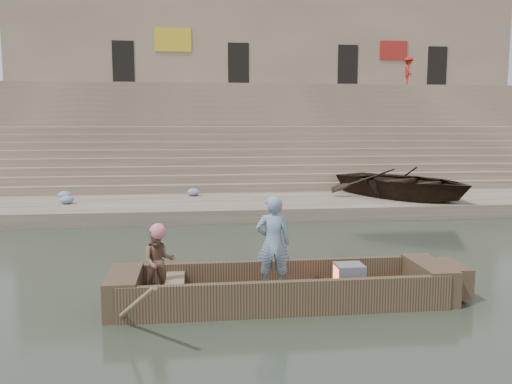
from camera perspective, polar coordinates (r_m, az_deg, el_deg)
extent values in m
plane|color=#252E22|center=(10.94, 20.83, -8.71)|extent=(120.00, 120.00, 0.00)
cube|color=gray|center=(18.18, 9.05, -1.34)|extent=(32.00, 4.00, 0.40)
cube|color=gray|center=(25.31, 4.40, 3.92)|extent=(32.00, 3.00, 2.80)
cube|color=gray|center=(32.15, 1.93, 6.83)|extent=(32.00, 3.00, 5.20)
cube|color=gray|center=(20.31, 7.31, 0.04)|extent=(32.00, 0.50, 0.70)
cube|color=gray|center=(20.77, 6.97, 0.63)|extent=(32.00, 0.50, 1.00)
cube|color=gray|center=(21.24, 6.65, 1.19)|extent=(32.00, 0.50, 1.30)
cube|color=gray|center=(21.70, 6.35, 1.72)|extent=(32.00, 0.50, 1.60)
cube|color=gray|center=(22.17, 6.05, 2.24)|extent=(32.00, 0.50, 1.90)
cube|color=gray|center=(22.65, 5.77, 2.73)|extent=(32.00, 0.50, 2.20)
cube|color=gray|center=(23.12, 5.50, 3.21)|extent=(32.00, 0.50, 2.50)
cube|color=gray|center=(23.60, 5.24, 3.66)|extent=(32.00, 0.50, 2.80)
cube|color=gray|center=(27.01, 3.67, 4.47)|extent=(32.00, 0.50, 3.10)
cube|color=gray|center=(27.50, 3.47, 4.84)|extent=(32.00, 0.50, 3.40)
cube|color=gray|center=(27.98, 3.29, 5.19)|extent=(32.00, 0.50, 3.70)
cube|color=gray|center=(28.47, 3.11, 5.53)|extent=(32.00, 0.50, 4.00)
cube|color=gray|center=(28.96, 2.94, 5.87)|extent=(32.00, 0.50, 4.30)
cube|color=gray|center=(29.44, 2.77, 6.18)|extent=(32.00, 0.50, 4.60)
cube|color=gray|center=(29.93, 2.61, 6.49)|extent=(32.00, 0.50, 4.90)
cube|color=gray|center=(30.42, 2.45, 6.79)|extent=(32.00, 0.50, 5.20)
cube|color=tan|center=(36.20, 0.94, 11.66)|extent=(32.00, 5.00, 11.20)
cube|color=black|center=(33.74, -14.19, 13.45)|extent=(1.30, 0.18, 2.60)
cube|color=black|center=(33.64, -1.93, 13.68)|extent=(1.30, 0.18, 2.60)
cube|color=black|center=(34.97, 9.90, 13.34)|extent=(1.30, 0.18, 2.60)
cube|color=black|center=(37.14, 19.01, 12.70)|extent=(1.30, 0.18, 2.60)
cube|color=gold|center=(33.63, -9.01, 16.01)|extent=(2.20, 0.10, 1.40)
cube|color=maroon|center=(36.00, 14.69, 14.64)|extent=(1.80, 0.10, 1.20)
cube|color=brown|center=(8.87, 2.84, -11.25)|extent=(5.00, 1.30, 0.22)
cube|color=brown|center=(8.24, 3.60, -11.50)|extent=(5.20, 0.12, 0.56)
cube|color=brown|center=(9.40, 2.19, -9.07)|extent=(5.20, 0.12, 0.56)
cube|color=brown|center=(8.75, -14.12, -10.42)|extent=(0.50, 1.30, 0.60)
cube|color=brown|center=(9.57, 18.26, -9.03)|extent=(0.50, 1.30, 0.60)
cube|color=brown|center=(9.74, 20.42, -8.71)|extent=(0.35, 0.90, 0.50)
cube|color=#937A5B|center=(8.66, -8.80, -9.78)|extent=(0.30, 1.20, 0.08)
cylinder|color=#937A5B|center=(7.89, -13.82, -12.42)|extent=(1.03, 2.10, 1.36)
sphere|color=pink|center=(8.48, -10.61, -4.22)|extent=(0.26, 0.26, 0.26)
imported|color=navy|center=(8.68, 1.87, -5.53)|extent=(0.60, 0.42, 1.57)
imported|color=#236A48|center=(8.59, -10.53, -7.41)|extent=(0.58, 0.48, 1.10)
cube|color=slate|center=(9.03, 10.08, -8.95)|extent=(0.46, 0.42, 0.40)
cube|color=#E5593F|center=(8.97, 8.79, -9.03)|extent=(0.04, 0.34, 0.32)
imported|color=#2D2116|center=(18.83, 15.67, 1.01)|extent=(5.70, 6.22, 1.05)
imported|color=#A3201B|center=(33.66, 16.23, 12.48)|extent=(0.88, 1.23, 1.73)
ellipsoid|color=#3F5999|center=(18.76, -6.81, -0.01)|extent=(0.44, 0.44, 0.26)
ellipsoid|color=#3F5999|center=(17.83, -19.87, -0.79)|extent=(0.44, 0.44, 0.26)
ellipsoid|color=#3F5999|center=(18.99, -20.05, -0.32)|extent=(0.44, 0.44, 0.26)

